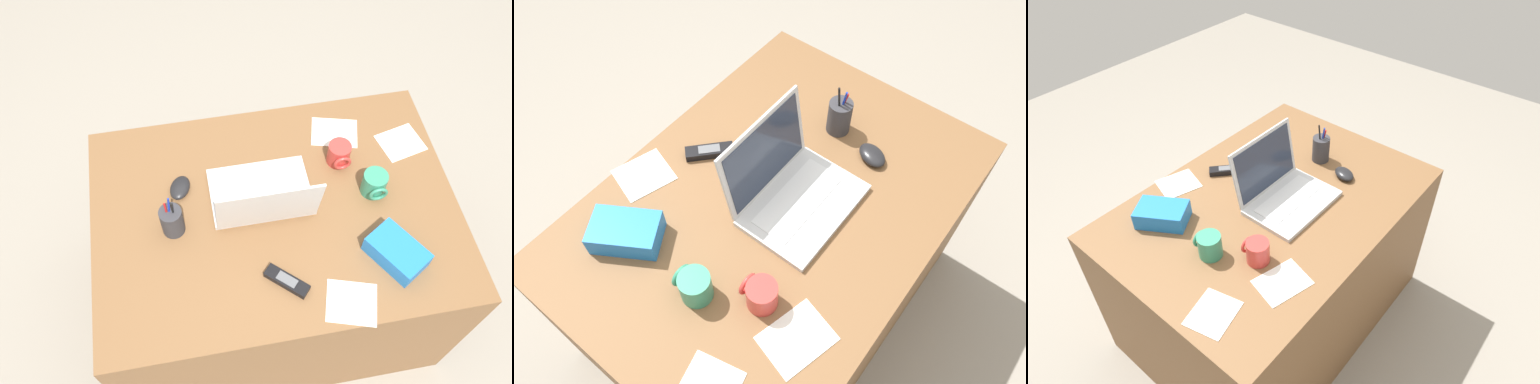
% 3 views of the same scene
% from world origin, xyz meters
% --- Properties ---
extents(ground_plane, '(6.00, 6.00, 0.00)m').
position_xyz_m(ground_plane, '(0.00, 0.00, 0.00)').
color(ground_plane, gray).
extents(desk, '(1.26, 0.90, 0.74)m').
position_xyz_m(desk, '(0.00, 0.00, 0.37)').
color(desk, brown).
rests_on(desk, ground).
extents(laptop, '(0.35, 0.29, 0.26)m').
position_xyz_m(laptop, '(0.04, -0.03, 0.79)').
color(laptop, silver).
rests_on(laptop, desk).
extents(computer_mouse, '(0.10, 0.12, 0.03)m').
position_xyz_m(computer_mouse, '(0.31, -0.14, 0.76)').
color(computer_mouse, black).
rests_on(computer_mouse, desk).
extents(coffee_mug_white, '(0.08, 0.10, 0.09)m').
position_xyz_m(coffee_mug_white, '(-0.35, -0.02, 0.79)').
color(coffee_mug_white, '#338C6B').
rests_on(coffee_mug_white, desk).
extents(coffee_mug_tall, '(0.08, 0.09, 0.09)m').
position_xyz_m(coffee_mug_tall, '(-0.26, -0.16, 0.78)').
color(coffee_mug_tall, '#C63833').
rests_on(coffee_mug_tall, desk).
extents(cordless_phone, '(0.14, 0.13, 0.03)m').
position_xyz_m(cordless_phone, '(0.02, 0.27, 0.75)').
color(cordless_phone, black).
rests_on(cordless_phone, desk).
extents(pen_holder, '(0.08, 0.08, 0.18)m').
position_xyz_m(pen_holder, '(0.35, 0.01, 0.80)').
color(pen_holder, '#333338').
rests_on(pen_holder, desk).
extents(snack_bag, '(0.20, 0.22, 0.07)m').
position_xyz_m(snack_bag, '(-0.35, 0.24, 0.78)').
color(snack_bag, blue).
rests_on(snack_bag, desk).
extents(paper_note_near_laptop, '(0.20, 0.17, 0.00)m').
position_xyz_m(paper_note_near_laptop, '(-0.29, -0.29, 0.74)').
color(paper_note_near_laptop, white).
rests_on(paper_note_near_laptop, desk).
extents(paper_note_right, '(0.19, 0.18, 0.00)m').
position_xyz_m(paper_note_right, '(-0.17, 0.37, 0.74)').
color(paper_note_right, white).
rests_on(paper_note_right, desk).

